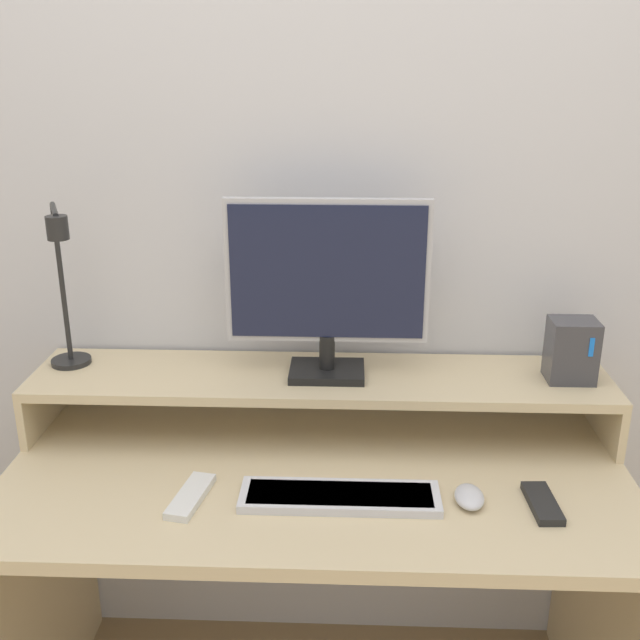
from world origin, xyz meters
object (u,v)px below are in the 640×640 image
(mouse, at_px, (469,497))
(remote_control, at_px, (191,496))
(monitor, at_px, (327,282))
(keyboard, at_px, (340,496))
(router_dock, at_px, (571,350))
(remote_secondary, at_px, (542,503))
(desk_lamp, at_px, (64,290))

(mouse, relative_size, remote_control, 0.54)
(monitor, distance_m, keyboard, 0.47)
(router_dock, bearing_deg, keyboard, -150.22)
(router_dock, distance_m, remote_secondary, 0.38)
(router_dock, bearing_deg, mouse, -131.40)
(monitor, distance_m, remote_control, 0.54)
(mouse, bearing_deg, router_dock, 48.60)
(mouse, distance_m, remote_control, 0.56)
(desk_lamp, height_order, remote_control, desk_lamp)
(router_dock, relative_size, remote_secondary, 1.04)
(monitor, relative_size, keyboard, 1.13)
(keyboard, bearing_deg, desk_lamp, 155.12)
(mouse, height_order, remote_control, mouse)
(desk_lamp, distance_m, remote_secondary, 1.13)
(desk_lamp, relative_size, router_dock, 2.72)
(monitor, relative_size, remote_control, 2.76)
(mouse, relative_size, remote_secondary, 0.64)
(desk_lamp, bearing_deg, mouse, -18.10)
(keyboard, height_order, remote_control, keyboard)
(mouse, bearing_deg, desk_lamp, 161.90)
(mouse, bearing_deg, monitor, 134.51)
(remote_control, bearing_deg, desk_lamp, 137.71)
(remote_control, relative_size, remote_secondary, 1.19)
(remote_secondary, bearing_deg, remote_control, -179.67)
(remote_secondary, bearing_deg, desk_lamp, 163.94)
(mouse, bearing_deg, remote_secondary, -2.60)
(desk_lamp, distance_m, router_dock, 1.16)
(mouse, height_order, remote_secondary, mouse)
(desk_lamp, relative_size, mouse, 4.42)
(desk_lamp, relative_size, keyboard, 0.98)
(mouse, xyz_separation_m, remote_control, (-0.56, -0.01, -0.01))
(desk_lamp, xyz_separation_m, remote_secondary, (1.03, -0.30, -0.34))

